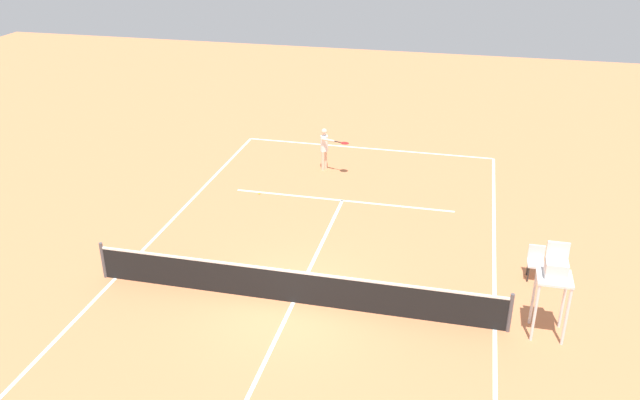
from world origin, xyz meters
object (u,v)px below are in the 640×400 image
(tennis_ball, at_px, (259,193))
(umpire_chair, at_px, (555,276))
(courtside_chair_mid, at_px, (536,261))
(player_serving, at_px, (325,146))

(tennis_ball, bearing_deg, umpire_chair, 146.71)
(courtside_chair_mid, bearing_deg, umpire_chair, 92.97)
(tennis_ball, distance_m, courtside_chair_mid, 9.78)
(player_serving, distance_m, courtside_chair_mid, 9.64)
(tennis_ball, xyz_separation_m, courtside_chair_mid, (-9.11, 3.52, 0.50))
(tennis_ball, xyz_separation_m, umpire_chair, (-9.24, 6.07, 1.57))
(player_serving, height_order, courtside_chair_mid, player_serving)
(tennis_ball, height_order, courtside_chair_mid, courtside_chair_mid)
(player_serving, xyz_separation_m, courtside_chair_mid, (-7.34, 6.24, -0.44))
(tennis_ball, relative_size, umpire_chair, 0.03)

